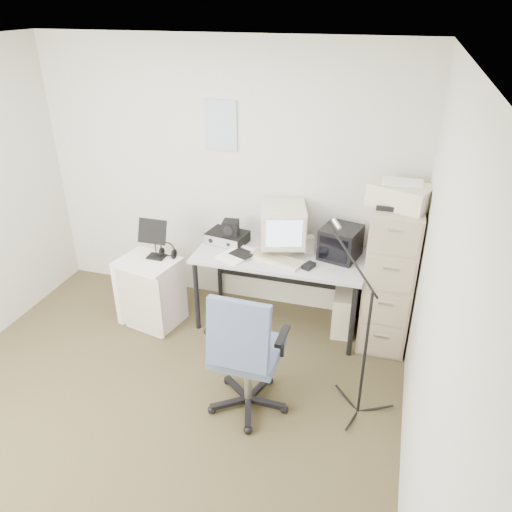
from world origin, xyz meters
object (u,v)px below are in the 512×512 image
(filing_cabinet, at_px, (389,275))
(desk, at_px, (280,289))
(side_cart, at_px, (151,291))
(office_chair, at_px, (248,349))

(filing_cabinet, height_order, desk, filing_cabinet)
(desk, height_order, side_cart, desk)
(filing_cabinet, height_order, side_cart, filing_cabinet)
(filing_cabinet, bearing_deg, desk, -178.19)
(desk, distance_m, side_cart, 1.20)
(filing_cabinet, xyz_separation_m, office_chair, (-0.91, -1.15, -0.12))
(desk, bearing_deg, filing_cabinet, 1.81)
(office_chair, bearing_deg, filing_cabinet, 52.91)
(office_chair, height_order, side_cart, office_chair)
(filing_cabinet, height_order, office_chair, filing_cabinet)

